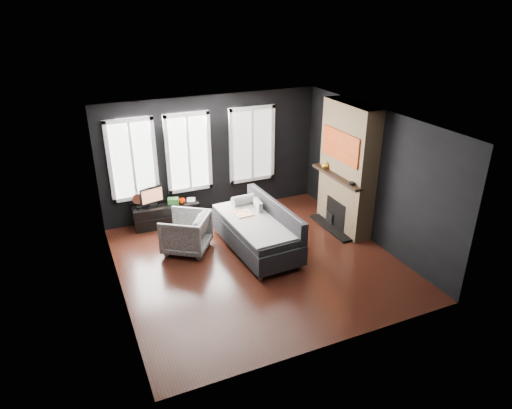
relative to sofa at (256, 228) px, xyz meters
name	(u,v)px	position (x,y,z in m)	size (l,w,h in m)	color
floor	(258,262)	(-0.16, -0.44, -0.48)	(5.00, 5.00, 0.00)	black
ceiling	(258,122)	(-0.16, -0.44, 2.22)	(5.00, 5.00, 0.00)	white
wall_back	(212,156)	(-0.16, 2.06, 0.87)	(5.00, 0.02, 2.70)	black
wall_left	(113,222)	(-2.66, -0.44, 0.87)	(0.02, 5.00, 2.70)	black
wall_right	(373,176)	(2.34, -0.44, 0.87)	(0.02, 5.00, 2.70)	black
windows	(191,112)	(-0.61, 2.02, 1.90)	(4.00, 0.16, 1.76)	white
fireplace	(347,168)	(2.14, 0.16, 0.87)	(0.70, 1.62, 2.70)	#93724C
sofa	(256,228)	(0.00, 0.00, 0.00)	(1.10, 2.21, 0.95)	black
stripe_pillow	(258,209)	(0.22, 0.39, 0.21)	(0.08, 0.36, 0.36)	gray
armchair	(186,231)	(-1.26, 0.53, -0.05)	(0.83, 0.78, 0.85)	white
media_console	(166,214)	(-1.36, 1.79, -0.23)	(1.41, 0.44, 0.48)	black
monitor	(152,195)	(-1.62, 1.84, 0.25)	(0.54, 0.12, 0.48)	black
desk_fan	(138,200)	(-1.91, 1.84, 0.18)	(0.24, 0.24, 0.34)	gray
mug	(182,200)	(-1.00, 1.71, 0.08)	(0.14, 0.11, 0.14)	#EC3300
book	(187,195)	(-0.87, 1.81, 0.13)	(0.18, 0.02, 0.24)	#B1AB8F
storage_box	(173,201)	(-1.18, 1.76, 0.07)	(0.23, 0.15, 0.13)	#337B31
mantel_vase	(325,165)	(1.89, 0.61, 0.84)	(0.16, 0.17, 0.16)	gold
mantel_clock	(352,183)	(1.89, -0.39, 0.78)	(0.13, 0.13, 0.04)	black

